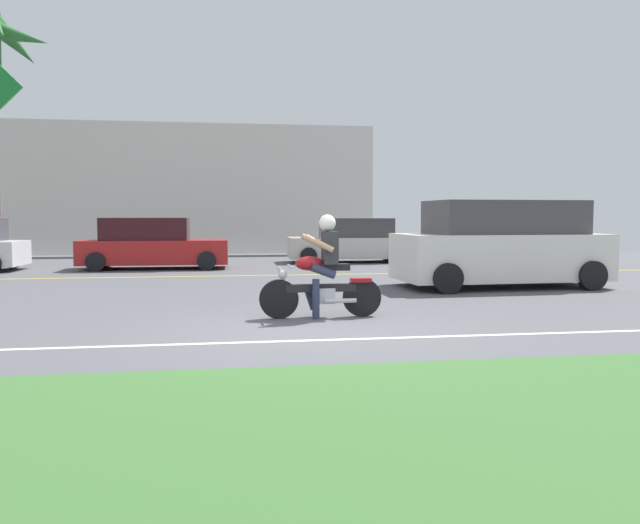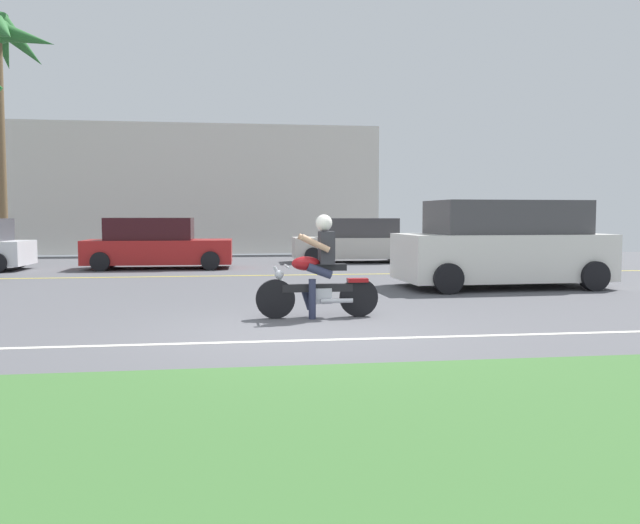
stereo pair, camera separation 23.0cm
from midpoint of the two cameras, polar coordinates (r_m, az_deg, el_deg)
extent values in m
cube|color=#545459|center=(12.02, -3.41, -3.75)|extent=(56.00, 30.00, 0.04)
cube|color=#3D6B33|center=(5.14, 4.55, -13.87)|extent=(56.00, 3.80, 0.06)
cube|color=silver|center=(8.52, -1.06, -6.82)|extent=(50.40, 0.12, 0.01)
cube|color=yellow|center=(17.71, -5.23, -1.16)|extent=(50.40, 0.12, 0.01)
cylinder|color=black|center=(10.29, -4.24, -3.24)|extent=(0.62, 0.10, 0.62)
cylinder|color=black|center=(10.49, 3.04, -3.09)|extent=(0.62, 0.10, 0.62)
cylinder|color=#B7BAC1|center=(10.27, -3.68, -1.82)|extent=(0.28, 0.05, 0.54)
cube|color=black|center=(10.35, -0.56, -2.27)|extent=(1.12, 0.11, 0.12)
cube|color=#B7BAC1|center=(10.37, -0.28, -2.94)|extent=(0.33, 0.21, 0.25)
ellipsoid|color=maroon|center=(10.29, -1.58, -0.13)|extent=(0.45, 0.25, 0.23)
cube|color=black|center=(10.35, 0.56, -0.44)|extent=(0.49, 0.23, 0.10)
cube|color=maroon|center=(10.46, 2.94, -1.59)|extent=(0.33, 0.17, 0.06)
cylinder|color=#B7BAC1|center=(10.25, -3.23, -0.40)|extent=(0.04, 0.64, 0.04)
sphere|color=#B7BAC1|center=(10.25, -3.91, -1.10)|extent=(0.14, 0.14, 0.14)
cylinder|color=#B7BAC1|center=(10.30, 1.12, -3.39)|extent=(0.51, 0.08, 0.07)
cube|color=#2D2D33|center=(10.32, 0.22, 1.26)|extent=(0.23, 0.33, 0.51)
sphere|color=silver|center=(10.30, 0.00, 3.42)|extent=(0.27, 0.27, 0.27)
cylinder|color=#2D334C|center=(10.43, -0.54, -0.69)|extent=(0.41, 0.14, 0.26)
cylinder|color=#2D334C|center=(10.23, -0.36, -0.79)|extent=(0.41, 0.14, 0.26)
cylinder|color=#2D334C|center=(10.21, -1.01, -3.25)|extent=(0.11, 0.11, 0.63)
cylinder|color=#2D334C|center=(10.47, -1.44, -3.27)|extent=(0.21, 0.11, 0.35)
cylinder|color=tan|center=(10.49, -1.07, 1.72)|extent=(0.47, 0.10, 0.29)
cylinder|color=tan|center=(10.08, -0.73, 1.63)|extent=(0.47, 0.10, 0.29)
cube|color=white|center=(15.31, 14.92, 0.47)|extent=(4.66, 2.21, 1.03)
cube|color=#444346|center=(15.32, 15.29, 3.77)|extent=(3.37, 1.87, 0.74)
cylinder|color=black|center=(17.01, 18.40, -0.50)|extent=(0.65, 0.24, 0.64)
cylinder|color=black|center=(15.65, 7.80, -0.71)|extent=(0.65, 0.24, 0.64)
cylinder|color=black|center=(15.27, 22.17, -1.10)|extent=(0.65, 0.24, 0.64)
cylinder|color=black|center=(13.74, 10.55, -1.40)|extent=(0.65, 0.24, 0.64)
cylinder|color=black|center=(16.50, 22.43, 0.72)|extent=(0.22, 0.58, 0.58)
cylinder|color=black|center=(22.16, -25.45, 0.22)|extent=(0.57, 0.20, 0.56)
cube|color=#AD1E1E|center=(20.52, -14.48, 0.87)|extent=(4.42, 1.75, 0.72)
cube|color=#351116|center=(20.53, -15.25, 2.80)|extent=(2.58, 1.48, 0.67)
cylinder|color=black|center=(19.98, -19.25, 0.01)|extent=(0.56, 0.19, 0.56)
cylinder|color=black|center=(19.58, -10.17, 0.10)|extent=(0.56, 0.19, 0.56)
cylinder|color=black|center=(21.59, -18.37, 0.32)|extent=(0.56, 0.19, 0.56)
cylinder|color=black|center=(21.22, -9.97, 0.40)|extent=(0.56, 0.19, 0.56)
cube|color=beige|center=(22.67, 2.24, 1.27)|extent=(4.22, 1.81, 0.71)
cube|color=#3B3A3D|center=(22.69, 2.87, 3.00)|extent=(2.46, 1.52, 0.66)
cylinder|color=black|center=(23.80, 5.47, 0.84)|extent=(0.57, 0.20, 0.56)
cylinder|color=black|center=(23.32, -1.74, 0.79)|extent=(0.57, 0.20, 0.56)
cylinder|color=black|center=(22.16, 6.43, 0.59)|extent=(0.57, 0.20, 0.56)
cylinder|color=black|center=(21.65, -1.31, 0.53)|extent=(0.57, 0.20, 0.56)
cube|color=beige|center=(23.58, 16.33, 1.32)|extent=(4.17, 1.96, 0.79)
cube|color=#3B3A3D|center=(23.65, 16.92, 3.15)|extent=(2.45, 1.61, 0.73)
cylinder|color=black|center=(24.95, 18.73, 0.79)|extent=(0.57, 0.22, 0.56)
cylinder|color=black|center=(23.90, 12.29, 0.77)|extent=(0.57, 0.22, 0.56)
cylinder|color=black|center=(23.40, 20.42, 0.54)|extent=(0.57, 0.22, 0.56)
cylinder|color=black|center=(22.29, 13.62, 0.52)|extent=(0.57, 0.22, 0.56)
cone|color=#28662D|center=(25.52, -25.10, 17.39)|extent=(2.31, 1.05, 1.24)
cone|color=#28662D|center=(26.46, -25.38, 16.89)|extent=(1.90, 2.21, 1.78)
cube|color=beige|center=(29.95, -13.12, 6.09)|extent=(17.45, 4.00, 5.45)
camera|label=1|loc=(0.12, -90.49, -0.03)|focal=36.79mm
camera|label=2|loc=(0.12, 89.51, 0.03)|focal=36.79mm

